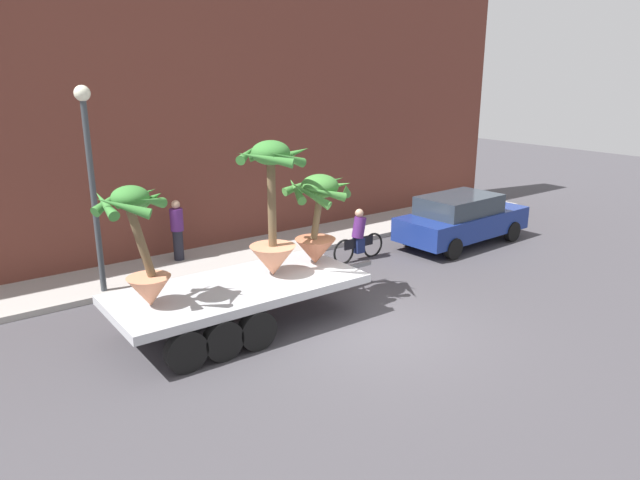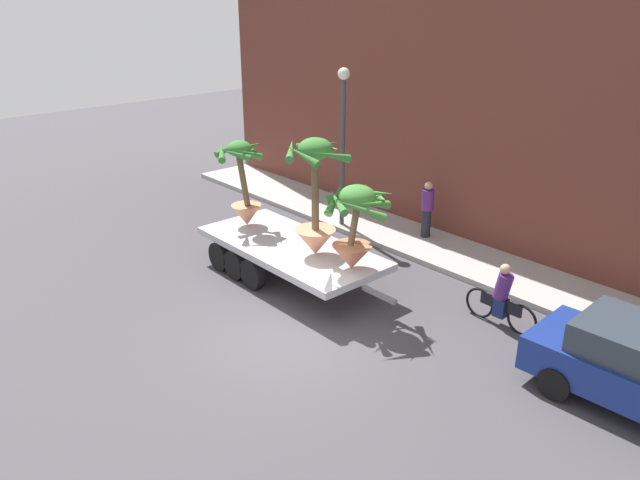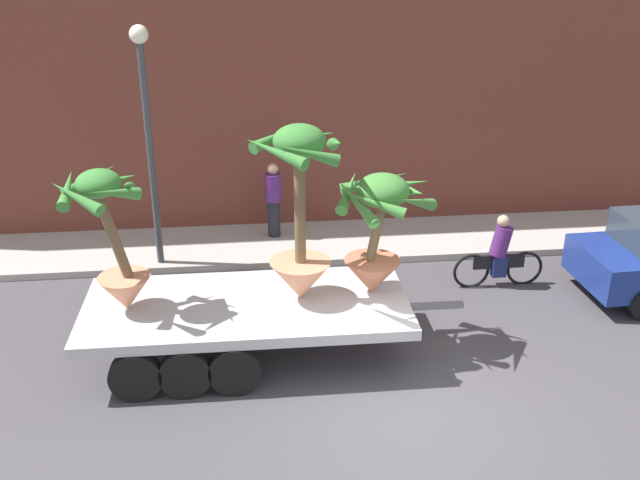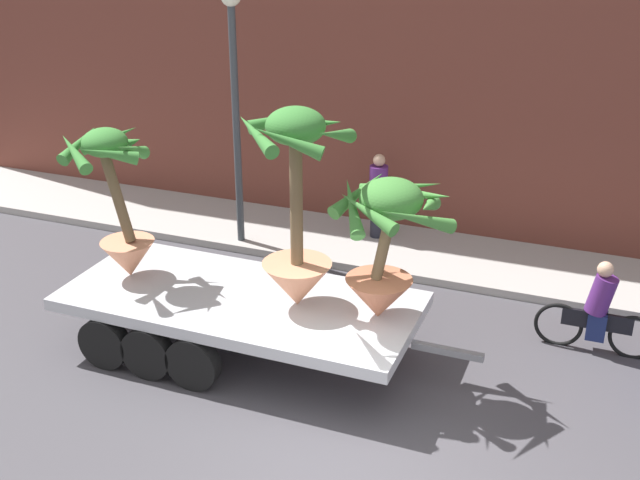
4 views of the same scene
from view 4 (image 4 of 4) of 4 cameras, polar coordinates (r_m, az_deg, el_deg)
The scene contains 10 objects.
ground_plane at distance 10.32m, azimuth 2.05°, elevation -15.38°, with size 60.00×60.00×0.00m, color #423F44.
sidewalk at distance 15.33m, azimuth 9.63°, elevation -1.35°, with size 24.00×2.20×0.15m, color #A39E99.
building_facade at distance 15.77m, azimuth 12.02°, elevation 14.47°, with size 24.00×1.20×8.16m, color brown.
flatbed_trailer at distance 12.13m, azimuth -6.76°, elevation -4.72°, with size 6.32×2.42×0.98m.
potted_palm_rear at distance 11.02m, azimuth -1.70°, elevation 1.63°, with size 1.56×1.67×2.93m.
potted_palm_middle at distance 12.39m, azimuth -14.33°, elevation 2.59°, with size 1.37×1.43×2.35m.
potted_palm_front at distance 10.80m, azimuth 4.75°, elevation -0.28°, with size 1.72×1.76×2.07m.
cyclist at distance 12.76m, azimuth 19.33°, elevation -4.91°, with size 1.84×0.34×1.54m.
pedestrian_near_gate at distance 15.63m, azimuth 4.19°, elevation 3.30°, with size 0.36×0.36×1.71m.
street_lamp at distance 14.86m, azimuth -6.14°, elevation 10.95°, with size 0.36×0.36×4.83m.
Camera 4 is at (2.55, -7.57, 6.54)m, focal length 44.66 mm.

